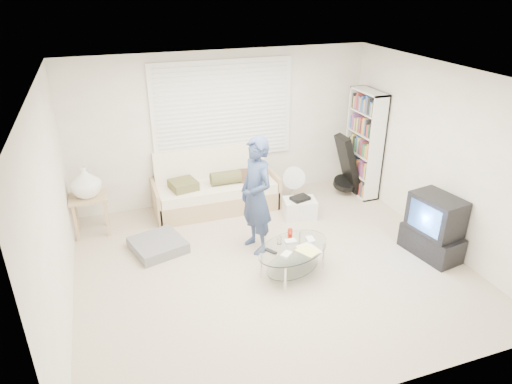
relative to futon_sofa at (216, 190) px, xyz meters
name	(u,v)px	position (x,y,z in m)	size (l,w,h in m)	color
ground	(270,265)	(0.26, -1.87, -0.32)	(5.00, 5.00, 0.00)	#B4A38C
room_shell	(259,139)	(0.26, -1.39, 1.31)	(5.02, 4.52, 2.51)	beige
window_blinds	(223,111)	(0.26, 0.33, 1.23)	(2.32, 0.08, 1.62)	silver
futon_sofa	(216,190)	(0.00, 0.00, 0.00)	(2.02, 0.81, 0.98)	tan
grey_floor_pillow	(158,245)	(-1.11, -1.00, -0.25)	(0.67, 0.67, 0.15)	slate
side_table	(86,185)	(-1.96, -0.20, 0.47)	(0.54, 0.44, 1.07)	tan
bookshelf	(364,144)	(2.58, -0.25, 0.59)	(0.29, 0.77, 1.83)	white
guitar_case	(347,169)	(2.31, -0.23, 0.16)	(0.45, 0.40, 1.06)	black
floor_fan	(293,181)	(1.29, -0.20, 0.05)	(0.40, 0.26, 0.65)	white
storage_bin	(300,208)	(1.19, -0.75, -0.16)	(0.57, 0.45, 0.35)	white
tv_unit	(434,227)	(2.46, -2.34, 0.11)	(0.56, 0.87, 0.88)	black
coffee_table	(293,252)	(0.47, -2.13, 0.00)	(1.25, 1.06, 0.52)	silver
standing_person	(256,196)	(0.22, -1.41, 0.51)	(0.61, 0.40, 1.66)	navy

